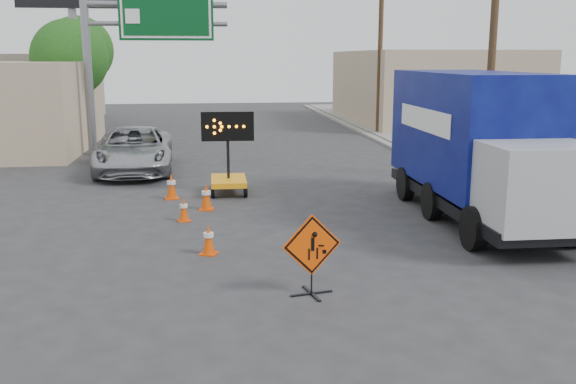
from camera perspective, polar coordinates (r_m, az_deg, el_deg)
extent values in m
plane|color=#2D2D30|center=(11.72, 0.80, -9.09)|extent=(100.00, 100.00, 0.00)
cube|color=gray|center=(27.59, 11.27, 3.03)|extent=(0.40, 60.00, 0.12)
cube|color=gray|center=(28.40, 15.68, 3.10)|extent=(4.00, 60.00, 0.15)
cube|color=tan|center=(43.39, 12.43, 9.11)|extent=(10.00, 14.00, 4.60)
cylinder|color=slate|center=(29.26, -17.33, 9.80)|extent=(0.36, 0.36, 6.80)
cylinder|color=slate|center=(28.98, -11.62, 16.01)|extent=(6.00, 0.28, 0.28)
cylinder|color=slate|center=(28.93, -11.55, 14.44)|extent=(6.00, 0.20, 0.20)
cube|color=#054019|center=(28.80, -10.78, 15.08)|extent=(4.00, 0.10, 2.00)
cube|color=silver|center=(28.73, -10.78, 15.08)|extent=(3.80, 0.01, 1.80)
cylinder|color=slate|center=(37.48, -18.42, 11.76)|extent=(0.44, 0.44, 9.00)
cylinder|color=#4F3322|center=(22.92, 17.71, 12.10)|extent=(0.26, 0.26, 9.00)
cylinder|color=#4F3322|center=(36.12, 8.19, 12.25)|extent=(0.26, 0.26, 9.00)
cylinder|color=#4F3322|center=(33.55, -18.53, 6.88)|extent=(0.28, 0.28, 3.25)
sphere|color=#1E4A15|center=(33.46, -18.82, 11.23)|extent=(3.71, 3.71, 3.71)
cylinder|color=#4F3322|center=(41.57, -17.82, 8.01)|extent=(0.28, 0.28, 3.58)
sphere|color=#1E4A15|center=(41.50, -18.07, 11.88)|extent=(4.10, 4.10, 4.10)
cube|color=black|center=(11.72, 2.10, -9.00)|extent=(0.79, 0.22, 0.04)
cube|color=black|center=(11.72, 2.10, -9.00)|extent=(0.22, 0.79, 0.04)
cylinder|color=black|center=(11.62, 2.11, -7.65)|extent=(0.03, 0.03, 0.62)
cube|color=#E44504|center=(11.43, 2.13, -4.72)|extent=(1.11, 0.26, 1.13)
cube|color=black|center=(11.43, 2.13, -4.72)|extent=(1.03, 0.22, 1.05)
cube|color=#FF9E0E|center=(20.18, -5.30, 1.01)|extent=(1.11, 1.82, 0.16)
cylinder|color=black|center=(20.01, -5.36, 3.92)|extent=(0.09, 0.09, 1.98)
cube|color=black|center=(19.93, -5.40, 5.84)|extent=(1.62, 0.12, 0.90)
imported|color=#AAACB2|center=(24.57, -13.50, 3.67)|extent=(3.01, 6.04, 1.65)
cube|color=black|center=(17.46, 16.43, -0.51)|extent=(2.51, 7.97, 0.30)
cube|color=#06084D|center=(17.91, 15.74, 5.47)|extent=(2.58, 6.19, 2.98)
cube|color=#9EA0A5|center=(14.49, 21.64, 0.47)|extent=(2.31, 1.82, 1.79)
cube|color=#E44504|center=(14.11, -7.04, -5.44)|extent=(0.46, 0.46, 0.03)
cone|color=#E44504|center=(14.01, -7.08, -4.10)|extent=(0.27, 0.27, 0.66)
cylinder|color=silver|center=(13.99, -7.09, -3.80)|extent=(0.22, 0.22, 0.10)
cube|color=#E44504|center=(17.01, -9.21, -2.51)|extent=(0.40, 0.40, 0.03)
cone|color=#E44504|center=(16.93, -9.25, -1.46)|extent=(0.25, 0.25, 0.61)
cylinder|color=silver|center=(16.91, -9.26, -1.23)|extent=(0.21, 0.21, 0.09)
cube|color=#E44504|center=(18.16, -7.25, -1.52)|extent=(0.46, 0.46, 0.03)
cone|color=#E44504|center=(18.07, -7.28, -0.33)|extent=(0.30, 0.30, 0.74)
cylinder|color=silver|center=(18.05, -7.29, -0.06)|extent=(0.25, 0.25, 0.11)
cube|color=#E44504|center=(19.72, -10.28, -0.54)|extent=(0.45, 0.45, 0.03)
cone|color=#E44504|center=(19.64, -10.33, 0.58)|extent=(0.31, 0.31, 0.76)
cylinder|color=silver|center=(19.62, -10.33, 0.84)|extent=(0.26, 0.26, 0.11)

